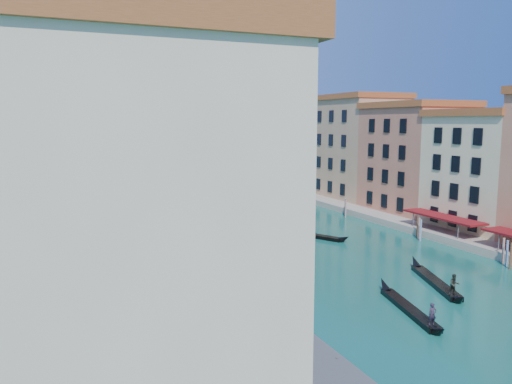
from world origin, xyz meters
TOP-DOWN VIEW (x-y plane):
  - left_bank_palazzos at (-26.00, 64.68)m, footprint 12.80×128.40m
  - right_bank_palazzos at (30.00, 65.00)m, footprint 12.80×128.40m
  - quay at (22.00, 65.00)m, footprint 4.00×140.00m
  - vaporetto_stop at (-16.00, 12.00)m, footprint 5.40×16.40m
  - mooring_poles_right at (19.10, 28.80)m, footprint 1.44×54.24m
  - vaporetto_near at (-14.00, 21.79)m, footprint 7.52×19.13m
  - vaporetto_far at (-4.65, 63.30)m, footprint 6.55×20.82m
  - gondola_fore at (0.33, 19.55)m, footprint 3.80×11.87m
  - gondola_right at (7.31, 23.93)m, footprint 5.50×12.53m
  - gondola_far at (6.05, 46.98)m, footprint 6.83×11.25m
  - motorboat_mid at (-2.95, 49.48)m, footprint 3.58×8.03m
  - motorboat_far at (7.66, 90.61)m, footprint 4.05×7.56m

SIDE VIEW (x-z plane):
  - gondola_far at x=6.05m, z-range -0.52..1.24m
  - gondola_fore at x=0.33m, z-range -0.80..1.60m
  - gondola_right at x=7.31m, z-range -0.80..1.80m
  - quay at x=22.00m, z-range 0.00..1.00m
  - motorboat_far at x=7.66m, z-range -0.17..1.33m
  - motorboat_mid at x=-2.95m, z-range -0.18..1.43m
  - vaporetto_near at x=-14.00m, z-range -0.14..2.64m
  - mooring_poles_right at x=19.10m, z-range -0.30..2.90m
  - vaporetto_far at x=-4.65m, z-range -0.15..2.89m
  - vaporetto_stop at x=-16.00m, z-range -0.38..3.27m
  - left_bank_palazzos at x=-26.00m, z-range -0.79..20.21m
  - right_bank_palazzos at x=30.00m, z-range -0.75..20.25m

